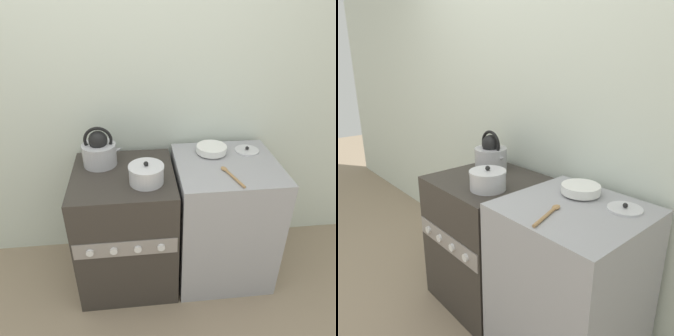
# 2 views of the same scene
# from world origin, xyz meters

# --- Properties ---
(ground_plane) EXTENTS (12.00, 12.00, 0.00)m
(ground_plane) POSITION_xyz_m (0.00, 0.00, 0.00)
(ground_plane) COLOR gray
(wall_back) EXTENTS (7.00, 0.06, 2.50)m
(wall_back) POSITION_xyz_m (0.00, 0.70, 1.25)
(wall_back) COLOR silver
(wall_back) RESTS_ON ground_plane
(stove) EXTENTS (0.64, 0.65, 0.86)m
(stove) POSITION_xyz_m (0.00, 0.31, 0.43)
(stove) COLOR #332D28
(stove) RESTS_ON ground_plane
(counter) EXTENTS (0.65, 0.63, 0.90)m
(counter) POSITION_xyz_m (0.66, 0.31, 0.45)
(counter) COLOR #99999E
(counter) RESTS_ON ground_plane
(kettle) EXTENTS (0.27, 0.22, 0.26)m
(kettle) POSITION_xyz_m (-0.14, 0.45, 0.96)
(kettle) COLOR #B2B2B7
(kettle) RESTS_ON stove
(cooking_pot) EXTENTS (0.21, 0.21, 0.14)m
(cooking_pot) POSITION_xyz_m (0.14, 0.20, 0.92)
(cooking_pot) COLOR silver
(cooking_pot) RESTS_ON stove
(enamel_bowl) EXTENTS (0.20, 0.20, 0.05)m
(enamel_bowl) POSITION_xyz_m (0.59, 0.46, 0.93)
(enamel_bowl) COLOR white
(enamel_bowl) RESTS_ON counter
(loose_pot_lid) EXTENTS (0.16, 0.16, 0.03)m
(loose_pot_lid) POSITION_xyz_m (0.84, 0.46, 0.90)
(loose_pot_lid) COLOR silver
(loose_pot_lid) RESTS_ON counter
(wooden_spoon) EXTENTS (0.09, 0.25, 0.02)m
(wooden_spoon) POSITION_xyz_m (0.64, 0.16, 0.90)
(wooden_spoon) COLOR #A37A4C
(wooden_spoon) RESTS_ON counter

